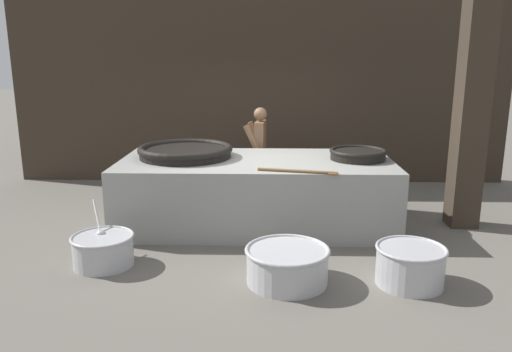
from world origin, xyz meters
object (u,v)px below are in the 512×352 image
at_px(prep_bowl_extra, 287,263).
at_px(giant_wok_far, 358,154).
at_px(giant_wok_near, 185,151).
at_px(cook, 260,150).
at_px(prep_bowl_vegetables, 103,249).
at_px(prep_bowl_meat, 410,264).

bearing_deg(prep_bowl_extra, giant_wok_far, 61.81).
distance_m(giant_wok_near, cook, 1.61).
distance_m(giant_wok_far, cook, 1.93).
height_order(prep_bowl_vegetables, prep_bowl_extra, prep_bowl_vegetables).
bearing_deg(giant_wok_near, prep_bowl_vegetables, -113.30).
bearing_deg(prep_bowl_vegetables, giant_wok_far, 26.27).
bearing_deg(prep_bowl_meat, giant_wok_far, 97.30).
xyz_separation_m(cook, prep_bowl_meat, (1.71, -3.30, -0.63)).
distance_m(cook, prep_bowl_vegetables, 3.47).
bearing_deg(giant_wok_far, prep_bowl_extra, -118.19).
bearing_deg(prep_bowl_vegetables, cook, 57.74).
xyz_separation_m(giant_wok_near, prep_bowl_meat, (2.79, -2.13, -0.83)).
relative_size(cook, prep_bowl_meat, 2.09).
distance_m(giant_wok_near, prep_bowl_vegetables, 2.05).
xyz_separation_m(prep_bowl_vegetables, prep_bowl_meat, (3.53, -0.42, 0.03)).
bearing_deg(giant_wok_near, prep_bowl_extra, -55.60).
height_order(giant_wok_far, prep_bowl_extra, giant_wok_far).
distance_m(prep_bowl_vegetables, prep_bowl_meat, 3.55).
bearing_deg(prep_bowl_meat, prep_bowl_extra, 179.45).
relative_size(cook, prep_bowl_vegetables, 1.77).
bearing_deg(prep_bowl_meat, prep_bowl_vegetables, 173.21).
bearing_deg(giant_wok_far, prep_bowl_vegetables, -153.73).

